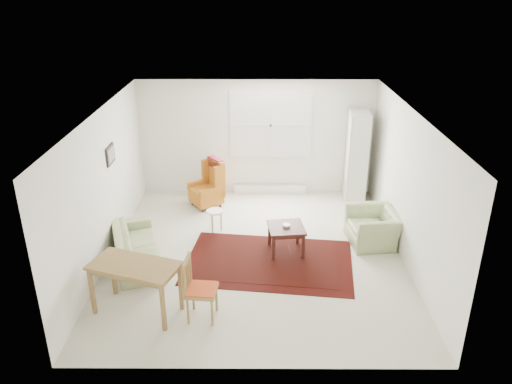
{
  "coord_description": "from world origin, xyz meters",
  "views": [
    {
      "loc": [
        0.04,
        -7.51,
        4.44
      ],
      "look_at": [
        0.0,
        0.3,
        1.05
      ],
      "focal_mm": 35.0,
      "sensor_mm": 36.0,
      "label": 1
    }
  ],
  "objects_px": {
    "coffee_table": "(286,239)",
    "cabinet": "(357,157)",
    "armchair": "(373,224)",
    "wingback_chair": "(206,183)",
    "stool": "(215,221)",
    "desk_chair": "(202,289)",
    "desk": "(137,288)",
    "sofa": "(136,240)"
  },
  "relations": [
    {
      "from": "armchair",
      "to": "stool",
      "type": "xyz_separation_m",
      "value": [
        -2.87,
        0.43,
        -0.15
      ]
    },
    {
      "from": "cabinet",
      "to": "desk",
      "type": "relative_size",
      "value": 1.57
    },
    {
      "from": "sofa",
      "to": "stool",
      "type": "xyz_separation_m",
      "value": [
        1.24,
        1.04,
        -0.15
      ]
    },
    {
      "from": "desk",
      "to": "stool",
      "type": "bearing_deg",
      "value": 69.89
    },
    {
      "from": "sofa",
      "to": "coffee_table",
      "type": "xyz_separation_m",
      "value": [
        2.54,
        0.26,
        -0.12
      ]
    },
    {
      "from": "armchair",
      "to": "wingback_chair",
      "type": "relative_size",
      "value": 0.93
    },
    {
      "from": "armchair",
      "to": "cabinet",
      "type": "bearing_deg",
      "value": 173.19
    },
    {
      "from": "armchair",
      "to": "cabinet",
      "type": "height_order",
      "value": "cabinet"
    },
    {
      "from": "stool",
      "to": "desk_chair",
      "type": "bearing_deg",
      "value": -89.29
    },
    {
      "from": "sofa",
      "to": "cabinet",
      "type": "bearing_deg",
      "value": -77.79
    },
    {
      "from": "cabinet",
      "to": "desk",
      "type": "xyz_separation_m",
      "value": [
        -3.78,
        -3.95,
        -0.58
      ]
    },
    {
      "from": "armchair",
      "to": "wingback_chair",
      "type": "height_order",
      "value": "wingback_chair"
    },
    {
      "from": "sofa",
      "to": "wingback_chair",
      "type": "bearing_deg",
      "value": -43.28
    },
    {
      "from": "sofa",
      "to": "wingback_chair",
      "type": "xyz_separation_m",
      "value": [
        0.97,
        2.16,
        0.14
      ]
    },
    {
      "from": "wingback_chair",
      "to": "armchair",
      "type": "bearing_deg",
      "value": 28.96
    },
    {
      "from": "armchair",
      "to": "desk",
      "type": "relative_size",
      "value": 0.76
    },
    {
      "from": "sofa",
      "to": "coffee_table",
      "type": "relative_size",
      "value": 2.97
    },
    {
      "from": "sofa",
      "to": "desk_chair",
      "type": "relative_size",
      "value": 1.89
    },
    {
      "from": "wingback_chair",
      "to": "desk",
      "type": "xyz_separation_m",
      "value": [
        -0.63,
        -3.6,
        -0.12
      ]
    },
    {
      "from": "coffee_table",
      "to": "desk",
      "type": "distance_m",
      "value": 2.78
    },
    {
      "from": "wingback_chair",
      "to": "desk_chair",
      "type": "bearing_deg",
      "value": -30.08
    },
    {
      "from": "coffee_table",
      "to": "desk_chair",
      "type": "height_order",
      "value": "desk_chair"
    },
    {
      "from": "coffee_table",
      "to": "desk_chair",
      "type": "relative_size",
      "value": 0.64
    },
    {
      "from": "wingback_chair",
      "to": "coffee_table",
      "type": "relative_size",
      "value": 1.67
    },
    {
      "from": "coffee_table",
      "to": "desk_chair",
      "type": "bearing_deg",
      "value": -124.53
    },
    {
      "from": "stool",
      "to": "armchair",
      "type": "bearing_deg",
      "value": -8.5
    },
    {
      "from": "armchair",
      "to": "desk",
      "type": "distance_m",
      "value": 4.3
    },
    {
      "from": "stool",
      "to": "desk_chair",
      "type": "distance_m",
      "value": 2.63
    },
    {
      "from": "coffee_table",
      "to": "stool",
      "type": "bearing_deg",
      "value": 149.0
    },
    {
      "from": "armchair",
      "to": "desk_chair",
      "type": "height_order",
      "value": "desk_chair"
    },
    {
      "from": "sofa",
      "to": "stool",
      "type": "relative_size",
      "value": 4.21
    },
    {
      "from": "wingback_chair",
      "to": "desk_chair",
      "type": "relative_size",
      "value": 1.07
    },
    {
      "from": "wingback_chair",
      "to": "stool",
      "type": "distance_m",
      "value": 1.19
    },
    {
      "from": "armchair",
      "to": "desk_chair",
      "type": "distance_m",
      "value": 3.59
    },
    {
      "from": "sofa",
      "to": "desk",
      "type": "height_order",
      "value": "desk"
    },
    {
      "from": "stool",
      "to": "cabinet",
      "type": "height_order",
      "value": "cabinet"
    },
    {
      "from": "coffee_table",
      "to": "cabinet",
      "type": "xyz_separation_m",
      "value": [
        1.58,
        2.25,
        0.72
      ]
    },
    {
      "from": "cabinet",
      "to": "desk",
      "type": "bearing_deg",
      "value": -129.68
    },
    {
      "from": "armchair",
      "to": "sofa",
      "type": "bearing_deg",
      "value": -88.42
    },
    {
      "from": "coffee_table",
      "to": "stool",
      "type": "distance_m",
      "value": 1.51
    },
    {
      "from": "stool",
      "to": "cabinet",
      "type": "bearing_deg",
      "value": 27.16
    },
    {
      "from": "wingback_chair",
      "to": "coffee_table",
      "type": "height_order",
      "value": "wingback_chair"
    }
  ]
}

